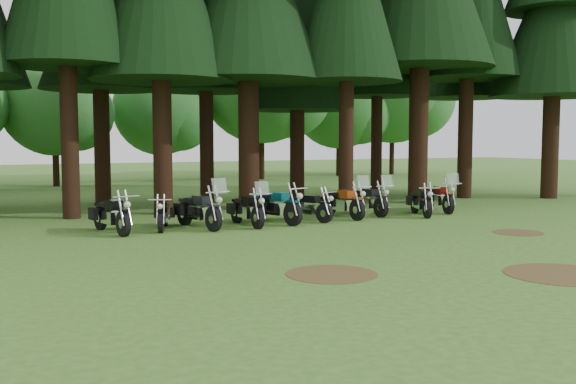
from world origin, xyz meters
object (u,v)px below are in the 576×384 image
at_px(motorcycle_5, 307,208).
at_px(motorcycle_6, 343,203).
at_px(motorcycle_3, 247,210).
at_px(motorcycle_9, 438,198).
at_px(motorcycle_8, 421,203).
at_px(motorcycle_7, 367,201).
at_px(motorcycle_0, 111,216).
at_px(motorcycle_1, 163,215).
at_px(motorcycle_4, 275,207).
at_px(motorcycle_2, 199,211).

xyz_separation_m(motorcycle_5, motorcycle_6, (1.45, 0.18, 0.07)).
bearing_deg(motorcycle_3, motorcycle_9, 2.09).
bearing_deg(motorcycle_8, motorcycle_7, 170.09).
bearing_deg(motorcycle_0, motorcycle_8, -14.05).
bearing_deg(motorcycle_1, motorcycle_4, 17.03).
relative_size(motorcycle_1, motorcycle_3, 0.85).
bearing_deg(motorcycle_4, motorcycle_5, -14.84).
distance_m(motorcycle_0, motorcycle_6, 7.61).
height_order(motorcycle_3, motorcycle_8, motorcycle_3).
bearing_deg(motorcycle_2, motorcycle_7, -6.02).
bearing_deg(motorcycle_6, motorcycle_0, 176.57).
bearing_deg(motorcycle_5, motorcycle_4, 159.45).
relative_size(motorcycle_3, motorcycle_6, 0.95).
relative_size(motorcycle_7, motorcycle_9, 0.99).
height_order(motorcycle_0, motorcycle_4, motorcycle_4).
xyz_separation_m(motorcycle_0, motorcycle_5, (6.16, -0.07, -0.05)).
xyz_separation_m(motorcycle_5, motorcycle_8, (4.22, -0.41, 0.02)).
bearing_deg(motorcycle_3, motorcycle_5, 4.37).
height_order(motorcycle_2, motorcycle_5, motorcycle_2).
distance_m(motorcycle_5, motorcycle_6, 1.47).
bearing_deg(motorcycle_7, motorcycle_9, -8.57).
relative_size(motorcycle_1, motorcycle_7, 0.84).
bearing_deg(motorcycle_2, motorcycle_9, -9.61).
bearing_deg(motorcycle_7, motorcycle_4, -174.53).
xyz_separation_m(motorcycle_0, motorcycle_8, (10.38, -0.48, -0.03)).
bearing_deg(motorcycle_2, motorcycle_0, 164.74).
bearing_deg(motorcycle_2, motorcycle_3, -17.43).
relative_size(motorcycle_5, motorcycle_9, 0.85).
distance_m(motorcycle_0, motorcycle_1, 1.51).
bearing_deg(motorcycle_0, motorcycle_6, -10.55).
xyz_separation_m(motorcycle_1, motorcycle_5, (4.65, -0.18, 0.01)).
bearing_deg(motorcycle_0, motorcycle_3, -15.69).
bearing_deg(motorcycle_9, motorcycle_4, -163.61).
height_order(motorcycle_6, motorcycle_8, motorcycle_6).
xyz_separation_m(motorcycle_1, motorcycle_7, (7.31, 0.37, 0.07)).
distance_m(motorcycle_2, motorcycle_3, 1.48).
bearing_deg(motorcycle_5, motorcycle_2, 160.63).
bearing_deg(motorcycle_7, motorcycle_6, -165.78).
bearing_deg(motorcycle_4, motorcycle_7, -6.60).
bearing_deg(motorcycle_5, motorcycle_1, 157.09).
bearing_deg(motorcycle_8, motorcycle_1, -162.02).
height_order(motorcycle_2, motorcycle_6, motorcycle_2).
xyz_separation_m(motorcycle_0, motorcycle_7, (8.82, 0.48, 0.00)).
distance_m(motorcycle_1, motorcycle_3, 2.51).
height_order(motorcycle_2, motorcycle_7, motorcycle_2).
relative_size(motorcycle_4, motorcycle_7, 1.03).
relative_size(motorcycle_0, motorcycle_1, 1.20).
xyz_separation_m(motorcycle_3, motorcycle_8, (6.40, -0.18, -0.03)).
relative_size(motorcycle_6, motorcycle_7, 1.03).
height_order(motorcycle_5, motorcycle_7, motorcycle_7).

